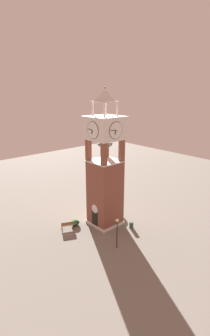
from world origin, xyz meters
TOP-DOWN VIEW (x-y plane):
  - ground at (0.00, 0.00)m, footprint 80.00×80.00m
  - clock_tower at (0.00, -0.00)m, footprint 4.00×4.00m
  - park_bench at (-2.03, -4.47)m, footprint 1.06×1.64m
  - lamp_post at (5.00, -2.67)m, footprint 0.36×0.36m
  - trash_bin at (3.15, 1.65)m, footprint 0.52×0.52m
  - shrub_near_entry at (-2.13, -3.23)m, footprint 1.08×1.08m
  - shrub_left_of_tower at (-0.05, 2.61)m, footprint 1.30×1.30m

SIDE VIEW (x-z plane):
  - ground at x=0.00m, z-range 0.00..0.00m
  - shrub_near_entry at x=-2.13m, z-range 0.00..0.68m
  - trash_bin at x=3.15m, z-range 0.00..0.80m
  - park_bench at x=-2.03m, z-range 0.01..0.96m
  - shrub_left_of_tower at x=-0.05m, z-range 0.00..0.99m
  - lamp_post at x=5.00m, z-range 0.71..4.23m
  - clock_tower at x=0.00m, z-range -1.54..15.51m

